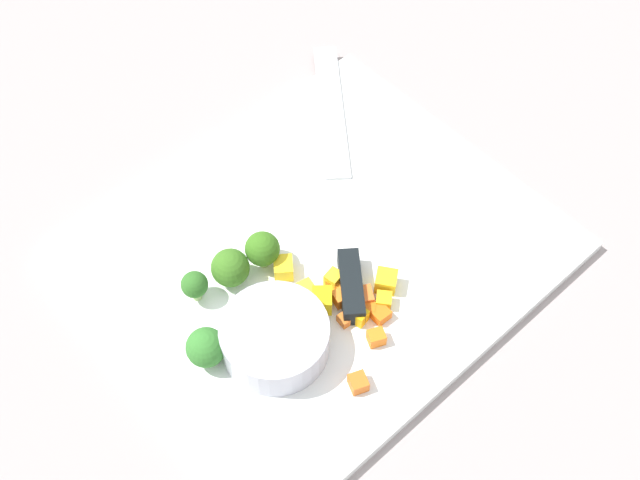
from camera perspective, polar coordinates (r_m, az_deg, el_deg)
ground_plane at (r=0.73m, az=0.00°, el=-0.99°), size 4.00×4.00×0.00m
cutting_board at (r=0.73m, az=0.00°, el=-0.72°), size 0.40×0.35×0.01m
prep_bowl at (r=0.66m, az=-3.36°, el=-7.26°), size 0.09×0.09×0.03m
chef_knife at (r=0.74m, az=1.72°, el=1.89°), size 0.24×0.30×0.02m
carrot_dice_0 at (r=0.65m, az=2.86°, el=-10.54°), size 0.02×0.02×0.01m
carrot_dice_1 at (r=0.68m, az=3.66°, el=-5.10°), size 0.02×0.02×0.01m
carrot_dice_2 at (r=0.68m, az=1.88°, el=-5.91°), size 0.01×0.01×0.01m
carrot_dice_3 at (r=0.69m, az=1.64°, el=-4.26°), size 0.02×0.02×0.01m
carrot_dice_4 at (r=0.68m, az=4.49°, el=-5.49°), size 0.02×0.02×0.01m
carrot_dice_5 at (r=0.67m, az=4.20°, el=-7.24°), size 0.02×0.02×0.01m
carrot_dice_6 at (r=0.70m, az=1.17°, el=-3.24°), size 0.01×0.02×0.01m
carrot_dice_7 at (r=0.69m, az=3.24°, el=-4.25°), size 0.02×0.02×0.01m
pepper_dice_0 at (r=0.69m, az=4.78°, el=-4.49°), size 0.02×0.02×0.01m
pepper_dice_1 at (r=0.68m, az=2.96°, el=-5.69°), size 0.01×0.01×0.01m
pepper_dice_2 at (r=0.70m, az=-2.56°, el=-2.26°), size 0.03×0.03×0.02m
pepper_dice_3 at (r=0.69m, az=-1.06°, el=-3.82°), size 0.02×0.02×0.02m
pepper_dice_4 at (r=0.69m, az=4.93°, el=-3.07°), size 0.03×0.03×0.02m
pepper_dice_5 at (r=0.68m, az=0.15°, el=-4.52°), size 0.03×0.03×0.02m
pepper_dice_6 at (r=0.69m, az=1.01°, el=-2.92°), size 0.02×0.02×0.02m
broccoli_floret_0 at (r=0.70m, az=-4.30°, el=-0.69°), size 0.03×0.03×0.04m
broccoli_floret_1 at (r=0.69m, az=-9.30°, el=-3.33°), size 0.02×0.02×0.03m
broccoli_floret_2 at (r=0.65m, az=-8.46°, el=-7.92°), size 0.03×0.03×0.04m
broccoli_floret_3 at (r=0.69m, az=-6.68°, el=-2.08°), size 0.04×0.04×0.04m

